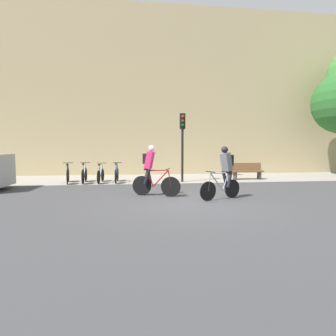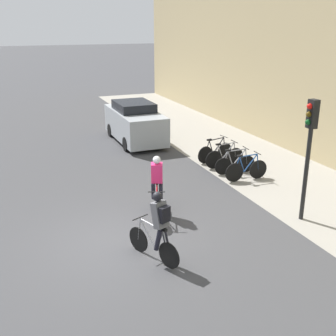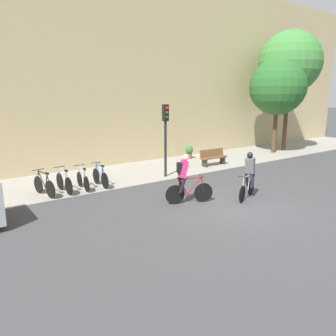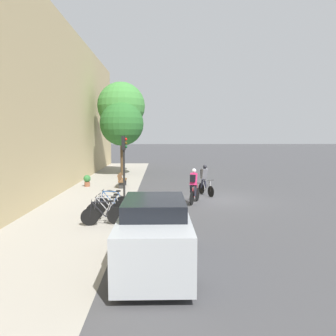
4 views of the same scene
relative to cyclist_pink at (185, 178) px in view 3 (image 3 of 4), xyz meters
name	(u,v)px [view 3 (image 3 of 4)]	position (x,y,z in m)	size (l,w,h in m)	color
ground	(235,208)	(1.12, -1.39, -0.95)	(200.00, 200.00, 0.00)	#3D3D3F
kerb_strip	(136,172)	(1.12, 5.36, -0.94)	(44.00, 4.50, 0.01)	gray
building_facade	(110,66)	(1.12, 7.91, 4.40)	(44.00, 0.60, 10.69)	tan
cyclist_pink	(185,178)	(0.00, 0.00, 0.00)	(1.66, 0.72, 1.79)	black
cyclist_grey	(249,173)	(2.39, -0.86, 0.00)	(1.56, 0.73, 1.76)	black
parked_bike_0	(44,185)	(-3.82, 3.91, -0.54)	(0.48, 1.66, 0.98)	black
parked_bike_1	(64,182)	(-3.04, 3.91, -0.53)	(0.46, 1.66, 0.99)	black
parked_bike_2	(83,180)	(-2.27, 3.91, -0.56)	(0.46, 1.60, 0.95)	black
parked_bike_3	(100,177)	(-1.49, 3.91, -0.54)	(0.46, 1.64, 0.98)	black
traffic_light_pole	(166,127)	(1.77, 3.69, 1.42)	(0.26, 0.30, 3.41)	black
bench	(213,157)	(5.43, 4.27, -0.47)	(1.71, 0.44, 0.89)	brown
street_tree_0	(290,63)	(13.08, 5.13, 5.02)	(4.18, 4.18, 8.08)	#4C3823
street_tree_1	(278,87)	(11.69, 4.95, 3.42)	(3.69, 3.69, 6.22)	#4C3823
potted_plant	(189,151)	(5.63, 6.62, -0.51)	(0.48, 0.48, 0.78)	brown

